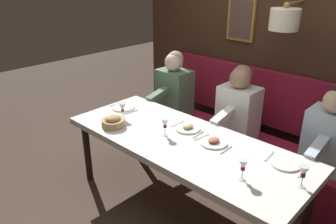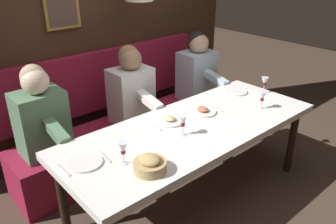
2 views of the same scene
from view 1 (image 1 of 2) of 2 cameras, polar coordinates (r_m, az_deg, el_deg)
The scene contains 16 objects.
ground_plane at distance 3.35m, azimuth 2.42°, elevation -16.00°, with size 12.00×12.00×0.00m, color #423328.
dining_table at distance 2.97m, azimuth 2.64°, elevation -5.89°, with size 0.90×2.29×0.74m.
banquette_bench at distance 3.82m, azimuth 11.36°, elevation -6.91°, with size 0.52×2.49×0.45m, color maroon.
back_wall_panel at distance 3.90m, azimuth 17.39°, elevation 11.16°, with size 0.59×3.69×2.90m.
diner_nearest at distance 3.22m, azimuth 26.36°, elevation -3.17°, with size 0.60×0.40×0.79m.
diner_near at distance 3.56m, azimuth 12.14°, elevation 1.25°, with size 0.60×0.40×0.79m.
diner_middle at distance 4.07m, azimuth 1.08°, elevation 4.64°, with size 0.60×0.40×0.79m.
place_setting_0 at distance 2.89m, azimuth 7.91°, elevation -5.17°, with size 0.24×0.32×0.05m.
place_setting_1 at distance 3.61m, azimuth -7.73°, elevation 0.76°, with size 0.24×0.31×0.01m.
place_setting_2 at distance 3.11m, azimuth 3.43°, elevation -2.74°, with size 0.24×0.31×0.05m.
place_setting_3 at distance 2.73m, azimuth 19.66°, elevation -8.38°, with size 0.24×0.32×0.01m.
wine_glass_0 at distance 2.46m, azimuth 22.47°, elevation -9.64°, with size 0.07×0.07×0.16m.
wine_glass_1 at distance 2.95m, azimuth -0.52°, elevation -2.05°, with size 0.07×0.07×0.16m.
wine_glass_2 at distance 2.41m, azimuth 12.91°, elevation -9.03°, with size 0.07×0.07×0.16m.
wine_glass_3 at distance 3.33m, azimuth -7.91°, elevation 0.75°, with size 0.07×0.07×0.16m.
bread_bowl at distance 3.19m, azimuth -9.52°, elevation -1.68°, with size 0.22×0.22×0.12m.
Camera 1 is at (-1.97, -1.68, 2.12)m, focal length 35.12 mm.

